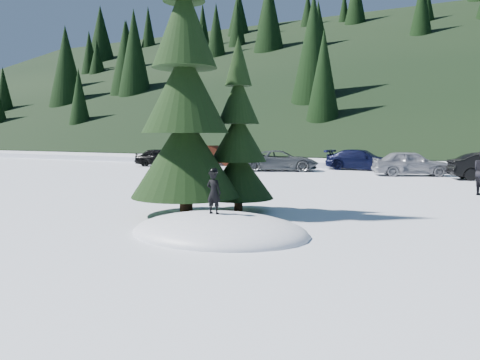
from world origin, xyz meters
The scene contains 11 objects.
ground centered at (0.00, 0.00, 0.00)m, with size 200.00×200.00×0.00m, color white.
snow_mound centered at (0.00, 0.00, 0.00)m, with size 4.48×3.52×0.96m, color white.
forest_hillside centered at (0.00, 54.00, 12.50)m, with size 200.00×60.00×25.00m, color black, non-canonical shape.
spruce_tall centered at (-2.20, 1.80, 3.32)m, with size 3.20×3.20×8.60m.
spruce_short centered at (-1.20, 3.20, 2.10)m, with size 2.20×2.20×5.37m.
child_skier centered at (-0.12, -0.04, 0.99)m, with size 0.37×0.25×1.03m, color black.
car_0 centered at (-16.15, 18.75, 0.69)m, with size 1.62×4.03×1.37m, color black.
car_1 centered at (-13.35, 21.84, 0.77)m, with size 1.62×4.65×1.53m, color black.
car_2 centered at (-6.48, 18.92, 0.68)m, with size 2.25×4.87×1.35m, color #4E5356.
car_3 centered at (-1.97, 22.11, 0.69)m, with size 1.94×4.76×1.38m, color black.
car_4 centered at (1.63, 19.07, 0.73)m, with size 1.73×4.30×1.47m, color gray.
Camera 1 is at (5.66, -9.52, 2.36)m, focal length 35.00 mm.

